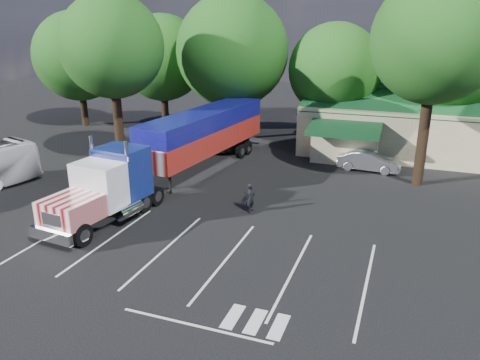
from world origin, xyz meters
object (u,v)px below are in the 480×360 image
(woman, at_px, (251,198))
(silver_sedan, at_px, (369,161))
(semi_truck, at_px, (184,143))
(bicycle, at_px, (249,196))

(woman, distance_m, silver_sedan, 11.93)
(semi_truck, distance_m, silver_sedan, 13.73)
(semi_truck, bearing_deg, silver_sedan, 35.11)
(woman, height_order, silver_sedan, woman)
(bicycle, bearing_deg, semi_truck, 144.15)
(woman, relative_size, silver_sedan, 0.38)
(silver_sedan, bearing_deg, semi_truck, 122.65)
(semi_truck, bearing_deg, bicycle, -19.00)
(semi_truck, xyz_separation_m, bicycle, (5.69, -2.70, -2.16))
(bicycle, distance_m, silver_sedan, 11.16)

